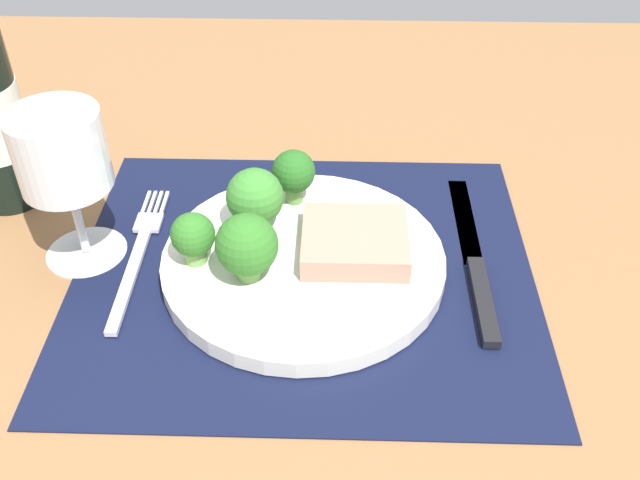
{
  "coord_description": "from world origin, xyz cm",
  "views": [
    {
      "loc": [
        2.78,
        -47.33,
        42.8
      ],
      "look_at": [
        1.37,
        2.08,
        1.9
      ],
      "focal_mm": 40.75,
      "sensor_mm": 36.0,
      "label": 1
    }
  ],
  "objects_px": {
    "plate": "(304,262)",
    "steak": "(355,242)",
    "knife": "(476,266)",
    "fork": "(138,253)",
    "wine_glass": "(62,160)"
  },
  "relations": [
    {
      "from": "fork",
      "to": "knife",
      "type": "xyz_separation_m",
      "value": [
        0.3,
        -0.01,
        0.0
      ]
    },
    {
      "from": "steak",
      "to": "knife",
      "type": "xyz_separation_m",
      "value": [
        0.11,
        -0.0,
        -0.02
      ]
    },
    {
      "from": "steak",
      "to": "fork",
      "type": "distance_m",
      "value": 0.19
    },
    {
      "from": "fork",
      "to": "knife",
      "type": "height_order",
      "value": "knife"
    },
    {
      "from": "steak",
      "to": "knife",
      "type": "bearing_deg",
      "value": -0.76
    },
    {
      "from": "steak",
      "to": "wine_glass",
      "type": "xyz_separation_m",
      "value": [
        -0.24,
        0.01,
        0.07
      ]
    },
    {
      "from": "steak",
      "to": "fork",
      "type": "relative_size",
      "value": 0.47
    },
    {
      "from": "knife",
      "to": "plate",
      "type": "bearing_deg",
      "value": -178.17
    },
    {
      "from": "fork",
      "to": "knife",
      "type": "bearing_deg",
      "value": -4.8
    },
    {
      "from": "steak",
      "to": "plate",
      "type": "bearing_deg",
      "value": -171.35
    },
    {
      "from": "wine_glass",
      "to": "knife",
      "type": "bearing_deg",
      "value": -2.29
    },
    {
      "from": "plate",
      "to": "steak",
      "type": "bearing_deg",
      "value": 8.65
    },
    {
      "from": "wine_glass",
      "to": "plate",
      "type": "bearing_deg",
      "value": -5.55
    },
    {
      "from": "steak",
      "to": "wine_glass",
      "type": "bearing_deg",
      "value": 177.04
    },
    {
      "from": "plate",
      "to": "steak",
      "type": "xyz_separation_m",
      "value": [
        0.04,
        0.01,
        0.02
      ]
    }
  ]
}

